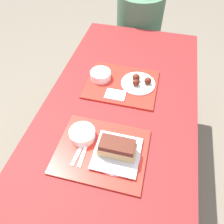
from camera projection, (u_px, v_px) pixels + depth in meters
name	position (u px, v px, depth m)	size (l,w,h in m)	color
ground_plane	(115.00, 177.00, 1.75)	(12.00, 12.00, 0.00)	#706656
picnic_table	(116.00, 127.00, 1.22)	(0.83, 1.83, 0.78)	maroon
picnic_bench_far	(142.00, 56.00, 2.17)	(0.79, 0.28, 0.45)	maroon
tray_near	(102.00, 151.00, 1.01)	(0.42, 0.33, 0.01)	red
tray_far	(122.00, 84.00, 1.30)	(0.42, 0.33, 0.01)	red
bowl_coleslaw_near	(82.00, 134.00, 1.03)	(0.12, 0.12, 0.05)	white
brisket_sandwich_plate	(117.00, 151.00, 0.96)	(0.21, 0.21, 0.10)	white
plastic_fork_near	(80.00, 150.00, 1.01)	(0.03, 0.17, 0.00)	white
plastic_knife_near	(84.00, 151.00, 1.00)	(0.02, 0.17, 0.00)	white
condiment_packet	(103.00, 136.00, 1.05)	(0.04, 0.03, 0.01)	#3F3F47
bowl_coleslaw_far	(101.00, 75.00, 1.31)	(0.12, 0.12, 0.05)	white
wings_plate_far	(139.00, 82.00, 1.29)	(0.20, 0.20, 0.05)	white
napkin_far	(115.00, 95.00, 1.23)	(0.11, 0.08, 0.01)	white
person_seated_across	(139.00, 21.00, 1.90)	(0.39, 0.39, 0.71)	#477051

